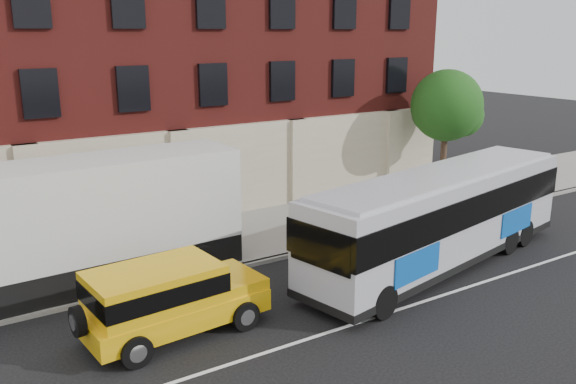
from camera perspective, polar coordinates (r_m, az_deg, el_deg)
ground at (r=17.28m, az=6.02°, el=-13.33°), size 120.00×120.00×0.00m
sidewalk at (r=24.29m, az=-7.36°, el=-4.63°), size 60.00×6.00×0.15m
kerb at (r=21.79m, az=-3.92°, el=-6.88°), size 60.00×0.25×0.15m
lane_line at (r=17.62m, az=4.99°, el=-12.69°), size 60.00×0.12×0.01m
building at (r=30.28m, az=-14.54°, el=13.39°), size 30.00×12.10×15.00m
street_tree at (r=31.69m, az=14.80°, el=7.65°), size 3.60×3.60×6.20m
city_bus at (r=22.00m, az=14.27°, el=-2.06°), size 12.86×5.07×3.45m
yellow_suv at (r=17.05m, az=-11.41°, el=-9.58°), size 5.43×2.66×2.04m
shipping_container at (r=20.26m, az=-22.03°, el=-3.61°), size 12.81×3.18×4.24m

